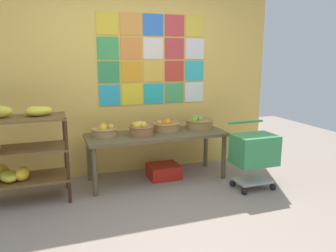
% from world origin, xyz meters
% --- Properties ---
extents(ground, '(9.45, 9.45, 0.00)m').
position_xyz_m(ground, '(0.00, 0.00, 0.00)').
color(ground, gray).
extents(back_wall_with_art, '(4.21, 0.07, 2.64)m').
position_xyz_m(back_wall_with_art, '(0.01, 1.75, 1.33)').
color(back_wall_with_art, '#E5B750').
rests_on(back_wall_with_art, ground).
extents(banana_shelf_unit, '(1.04, 0.50, 1.08)m').
position_xyz_m(banana_shelf_unit, '(-1.46, 1.12, 0.62)').
color(banana_shelf_unit, '#3D2213').
rests_on(banana_shelf_unit, ground).
extents(display_table, '(1.80, 0.65, 0.62)m').
position_xyz_m(display_table, '(0.24, 1.27, 0.55)').
color(display_table, brown).
rests_on(display_table, ground).
extents(fruit_basket_back_left, '(0.38, 0.38, 0.16)m').
position_xyz_m(fruit_basket_back_left, '(0.89, 1.38, 0.69)').
color(fruit_basket_back_left, '#A17A3F').
rests_on(fruit_basket_back_left, display_table).
extents(fruit_basket_back_right, '(0.38, 0.38, 0.16)m').
position_xyz_m(fruit_basket_back_right, '(0.40, 1.38, 0.69)').
color(fruit_basket_back_right, '#A37E45').
rests_on(fruit_basket_back_right, display_table).
extents(fruit_basket_left, '(0.33, 0.33, 0.16)m').
position_xyz_m(fruit_basket_left, '(-0.42, 1.36, 0.69)').
color(fruit_basket_left, '#AE8650').
rests_on(fruit_basket_left, display_table).
extents(fruit_basket_right, '(0.32, 0.32, 0.19)m').
position_xyz_m(fruit_basket_right, '(0.02, 1.24, 0.71)').
color(fruit_basket_right, '#96623C').
rests_on(fruit_basket_right, display_table).
extents(produce_crate_under_table, '(0.40, 0.35, 0.18)m').
position_xyz_m(produce_crate_under_table, '(0.34, 1.29, 0.09)').
color(produce_crate_under_table, red).
rests_on(produce_crate_under_table, ground).
extents(shopping_cart, '(0.50, 0.41, 0.81)m').
position_xyz_m(shopping_cart, '(1.25, 0.58, 0.46)').
color(shopping_cart, black).
rests_on(shopping_cart, ground).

